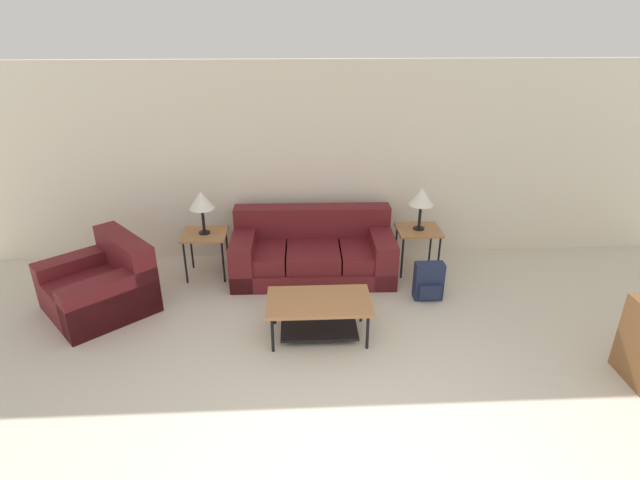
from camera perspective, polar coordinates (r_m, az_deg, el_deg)
wall_back at (r=6.64m, az=1.14°, el=8.76°), size 9.16×0.06×2.60m
couch at (r=6.40m, az=-0.81°, el=-1.49°), size 2.04×0.98×0.82m
armchair at (r=6.18m, az=-23.70°, el=-4.84°), size 1.45×1.46×0.80m
coffee_table at (r=5.17m, az=-0.11°, el=-7.94°), size 1.07×0.61×0.43m
side_table_left at (r=6.43m, az=-13.00°, el=0.27°), size 0.55×0.49×0.59m
side_table_right at (r=6.51m, az=11.17°, el=0.75°), size 0.55×0.49×0.59m
table_lamp_left at (r=6.25m, az=-13.42°, el=4.37°), size 0.31×0.31×0.55m
table_lamp_right at (r=6.34m, az=11.53°, el=4.81°), size 0.31×0.31×0.55m
backpack at (r=6.01m, az=12.31°, el=-4.69°), size 0.34×0.24×0.46m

